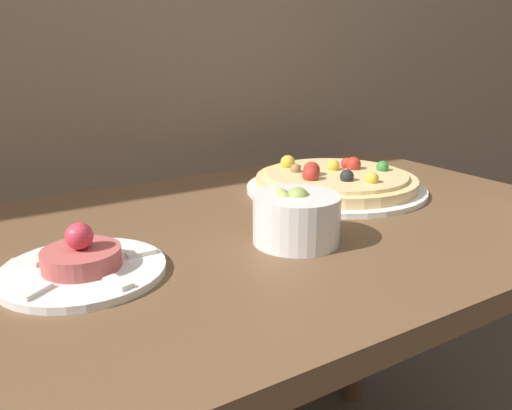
# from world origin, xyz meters

# --- Properties ---
(dining_table) EXTENTS (1.21, 0.72, 0.76)m
(dining_table) POSITION_xyz_m (0.00, 0.36, 0.65)
(dining_table) COLOR brown
(dining_table) RESTS_ON ground_plane
(pizza_plate) EXTENTS (0.36, 0.36, 0.06)m
(pizza_plate) POSITION_xyz_m (0.25, 0.45, 0.78)
(pizza_plate) COLOR white
(pizza_plate) RESTS_ON dining_table
(tartare_plate) EXTENTS (0.21, 0.21, 0.07)m
(tartare_plate) POSITION_xyz_m (-0.28, 0.31, 0.77)
(tartare_plate) COLOR white
(tartare_plate) RESTS_ON dining_table
(small_bowl) EXTENTS (0.13, 0.13, 0.08)m
(small_bowl) POSITION_xyz_m (0.02, 0.26, 0.80)
(small_bowl) COLOR white
(small_bowl) RESTS_ON dining_table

